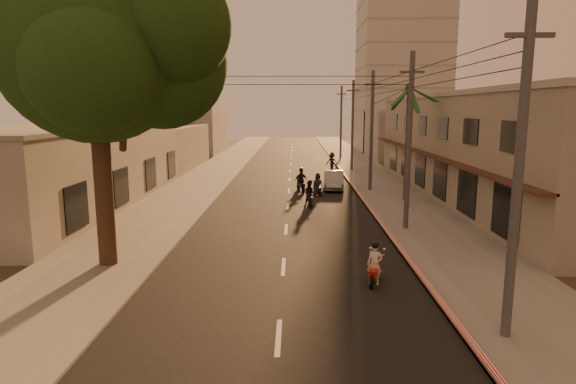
% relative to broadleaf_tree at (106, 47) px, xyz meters
% --- Properties ---
extents(ground, '(160.00, 160.00, 0.00)m').
position_rel_broadleaf_tree_xyz_m(ground, '(6.61, -2.14, -8.48)').
color(ground, '#383023').
rests_on(ground, ground).
extents(road, '(10.00, 140.00, 0.02)m').
position_rel_broadleaf_tree_xyz_m(road, '(6.61, 17.86, -8.47)').
color(road, black).
rests_on(road, ground).
extents(sidewalk_right, '(5.00, 140.00, 0.12)m').
position_rel_broadleaf_tree_xyz_m(sidewalk_right, '(14.11, 17.86, -8.42)').
color(sidewalk_right, slate).
rests_on(sidewalk_right, ground).
extents(sidewalk_left, '(5.00, 140.00, 0.12)m').
position_rel_broadleaf_tree_xyz_m(sidewalk_left, '(-0.89, 17.86, -8.42)').
color(sidewalk_left, slate).
rests_on(sidewalk_left, ground).
extents(curb_stripe, '(0.20, 60.00, 0.20)m').
position_rel_broadleaf_tree_xyz_m(curb_stripe, '(11.71, 12.86, -8.38)').
color(curb_stripe, red).
rests_on(curb_stripe, ground).
extents(shophouse_row, '(8.80, 34.20, 7.30)m').
position_rel_broadleaf_tree_xyz_m(shophouse_row, '(20.57, 15.86, -4.83)').
color(shophouse_row, gray).
rests_on(shophouse_row, ground).
extents(left_building, '(8.20, 24.20, 5.20)m').
position_rel_broadleaf_tree_xyz_m(left_building, '(-7.37, 11.86, -5.88)').
color(left_building, '#ABA49A').
rests_on(left_building, ground).
extents(distant_tower, '(12.10, 12.10, 28.00)m').
position_rel_broadleaf_tree_xyz_m(distant_tower, '(22.61, 53.86, 5.52)').
color(distant_tower, '#B7B5B2').
rests_on(distant_tower, ground).
extents(broadleaf_tree, '(9.60, 8.70, 12.10)m').
position_rel_broadleaf_tree_xyz_m(broadleaf_tree, '(0.00, 0.00, 0.00)').
color(broadleaf_tree, black).
rests_on(broadleaf_tree, ground).
extents(palm_tree, '(5.00, 5.00, 8.20)m').
position_rel_broadleaf_tree_xyz_m(palm_tree, '(14.61, 13.86, -1.33)').
color(palm_tree, black).
rests_on(palm_tree, ground).
extents(utility_poles, '(1.20, 48.26, 9.00)m').
position_rel_broadleaf_tree_xyz_m(utility_poles, '(12.81, 17.86, -1.94)').
color(utility_poles, '#38383A').
rests_on(utility_poles, ground).
extents(filler_right, '(8.00, 14.00, 6.00)m').
position_rel_broadleaf_tree_xyz_m(filler_right, '(20.61, 42.86, -5.48)').
color(filler_right, '#ABA49A').
rests_on(filler_right, ground).
extents(filler_left_near, '(8.00, 14.00, 4.40)m').
position_rel_broadleaf_tree_xyz_m(filler_left_near, '(-7.39, 31.86, -6.28)').
color(filler_left_near, '#ABA49A').
rests_on(filler_left_near, ground).
extents(filler_left_far, '(8.00, 14.00, 7.00)m').
position_rel_broadleaf_tree_xyz_m(filler_left_far, '(-7.39, 49.86, -4.98)').
color(filler_left_far, '#ABA49A').
rests_on(filler_left_far, ground).
extents(scooter_red, '(0.85, 1.56, 1.59)m').
position_rel_broadleaf_tree_xyz_m(scooter_red, '(9.92, -1.98, -7.77)').
color(scooter_red, black).
rests_on(scooter_red, ground).
extents(scooter_mid_a, '(0.84, 1.79, 1.76)m').
position_rel_broadleaf_tree_xyz_m(scooter_mid_a, '(8.03, 11.80, -7.69)').
color(scooter_mid_a, black).
rests_on(scooter_mid_a, ground).
extents(scooter_mid_b, '(1.25, 1.83, 1.85)m').
position_rel_broadleaf_tree_xyz_m(scooter_mid_b, '(7.54, 17.37, -7.64)').
color(scooter_mid_b, black).
rests_on(scooter_mid_b, ground).
extents(scooter_far_a, '(1.01, 1.65, 1.65)m').
position_rel_broadleaf_tree_xyz_m(scooter_far_a, '(8.72, 15.98, -7.72)').
color(scooter_far_a, black).
rests_on(scooter_far_a, ground).
extents(scooter_far_b, '(1.28, 1.96, 1.93)m').
position_rel_broadleaf_tree_xyz_m(scooter_far_b, '(10.81, 29.78, -7.60)').
color(scooter_far_b, black).
rests_on(scooter_far_b, ground).
extents(parked_car, '(2.18, 4.53, 1.42)m').
position_rel_broadleaf_tree_xyz_m(parked_car, '(10.12, 18.72, -7.77)').
color(parked_car, gray).
rests_on(parked_car, ground).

